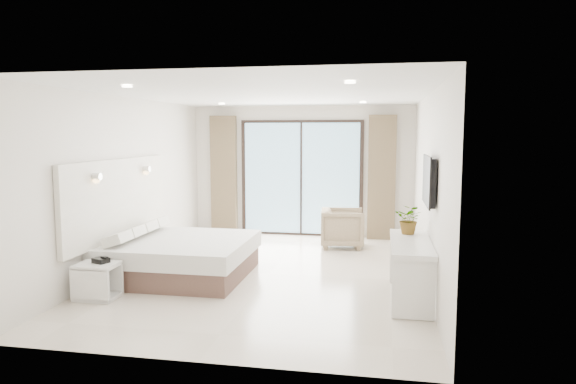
# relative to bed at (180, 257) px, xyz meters

# --- Properties ---
(ground) EXTENTS (6.20, 6.20, 0.00)m
(ground) POSITION_rel_bed_xyz_m (1.30, 0.35, -0.30)
(ground) COLOR beige
(ground) RESTS_ON ground
(room_shell) EXTENTS (4.62, 6.22, 2.72)m
(room_shell) POSITION_rel_bed_xyz_m (1.10, 1.05, 1.29)
(room_shell) COLOR silver
(room_shell) RESTS_ON ground
(bed) EXTENTS (2.02, 1.92, 0.70)m
(bed) POSITION_rel_bed_xyz_m (0.00, 0.00, 0.00)
(bed) COLOR brown
(bed) RESTS_ON ground
(nightstand) EXTENTS (0.52, 0.43, 0.46)m
(nightstand) POSITION_rel_bed_xyz_m (-0.63, -1.20, -0.06)
(nightstand) COLOR white
(nightstand) RESTS_ON ground
(phone) EXTENTS (0.23, 0.21, 0.06)m
(phone) POSITION_rel_bed_xyz_m (-0.60, -1.16, 0.20)
(phone) COLOR black
(phone) RESTS_ON nightstand
(console_desk) EXTENTS (0.51, 1.62, 0.77)m
(console_desk) POSITION_rel_bed_xyz_m (3.34, -0.51, 0.27)
(console_desk) COLOR white
(console_desk) RESTS_ON ground
(plant) EXTENTS (0.49, 0.51, 0.32)m
(plant) POSITION_rel_bed_xyz_m (3.34, -0.05, 0.63)
(plant) COLOR #33662D
(plant) RESTS_ON console_desk
(armchair) EXTENTS (0.81, 0.85, 0.80)m
(armchair) POSITION_rel_bed_xyz_m (2.24, 2.44, 0.10)
(armchair) COLOR #8E785D
(armchair) RESTS_ON ground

